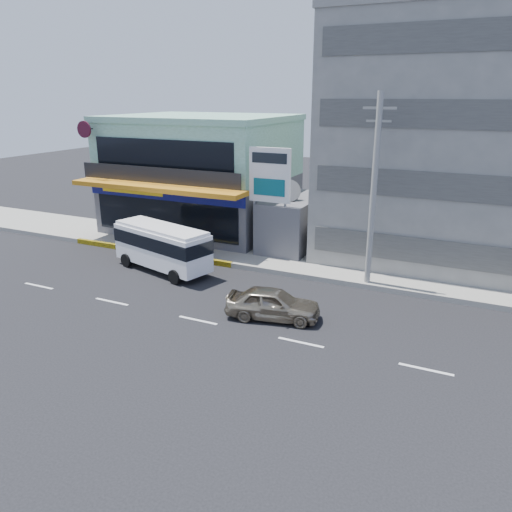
% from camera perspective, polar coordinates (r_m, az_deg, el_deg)
% --- Properties ---
extents(ground, '(120.00, 120.00, 0.00)m').
position_cam_1_polar(ground, '(23.11, -6.65, -7.31)').
color(ground, black).
rests_on(ground, ground).
extents(sidewalk, '(70.00, 5.00, 0.30)m').
position_cam_1_polar(sidewalk, '(29.48, 11.59, -1.54)').
color(sidewalk, gray).
rests_on(sidewalk, ground).
extents(shop_building, '(12.40, 11.70, 8.00)m').
position_cam_1_polar(shop_building, '(37.43, -6.13, 8.97)').
color(shop_building, '#49484D').
rests_on(shop_building, ground).
extents(concrete_building, '(16.00, 12.00, 14.00)m').
position_cam_1_polar(concrete_building, '(32.77, 23.48, 11.63)').
color(concrete_building, gray).
rests_on(concrete_building, ground).
extents(gap_structure, '(3.00, 6.00, 3.50)m').
position_cam_1_polar(gap_structure, '(32.70, 4.32, 3.67)').
color(gap_structure, '#49484D').
rests_on(gap_structure, ground).
extents(satellite_dish, '(1.50, 1.50, 0.15)m').
position_cam_1_polar(satellite_dish, '(31.38, 3.74, 6.49)').
color(satellite_dish, slate).
rests_on(satellite_dish, gap_structure).
extents(billboard, '(2.60, 0.18, 6.90)m').
position_cam_1_polar(billboard, '(29.69, 1.59, 8.51)').
color(billboard, gray).
rests_on(billboard, ground).
extents(utility_pole_near, '(1.60, 0.30, 10.00)m').
position_cam_1_polar(utility_pole_near, '(25.99, 13.29, 7.16)').
color(utility_pole_near, '#999993').
rests_on(utility_pole_near, ground).
extents(minibus, '(6.70, 3.65, 2.67)m').
position_cam_1_polar(minibus, '(29.19, -10.70, 1.31)').
color(minibus, white).
rests_on(minibus, ground).
extents(sedan, '(4.57, 2.57, 1.47)m').
position_cam_1_polar(sedan, '(22.89, 1.95, -5.44)').
color(sedan, '#9E9178').
rests_on(sedan, ground).
extents(motorcycle_rider, '(1.72, 0.77, 2.14)m').
position_cam_1_polar(motorcycle_rider, '(30.92, -9.81, 0.58)').
color(motorcycle_rider, '#55140C').
rests_on(motorcycle_rider, ground).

